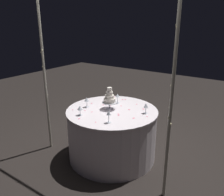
# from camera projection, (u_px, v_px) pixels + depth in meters

# --- Properties ---
(ground_plane) EXTENTS (12.00, 12.00, 0.00)m
(ground_plane) POSITION_uv_depth(u_px,v_px,m) (112.00, 156.00, 3.60)
(ground_plane) COLOR black
(decorative_arch) EXTENTS (2.03, 0.06, 2.40)m
(decorative_arch) POSITION_uv_depth(u_px,v_px,m) (96.00, 58.00, 2.84)
(decorative_arch) COLOR #B7B29E
(decorative_arch) RESTS_ON ground
(main_table) EXTENTS (1.32, 1.32, 0.76)m
(main_table) POSITION_uv_depth(u_px,v_px,m) (112.00, 134.00, 3.48)
(main_table) COLOR white
(main_table) RESTS_ON ground
(tiered_cake) EXTENTS (0.22, 0.22, 0.33)m
(tiered_cake) POSITION_uv_depth(u_px,v_px,m) (110.00, 98.00, 3.34)
(tiered_cake) COLOR silver
(tiered_cake) RESTS_ON main_table
(wine_glass_0) EXTENTS (0.07, 0.07, 0.15)m
(wine_glass_0) POSITION_uv_depth(u_px,v_px,m) (87.00, 100.00, 3.43)
(wine_glass_0) COLOR silver
(wine_glass_0) RESTS_ON main_table
(wine_glass_1) EXTENTS (0.06, 0.06, 0.15)m
(wine_glass_1) POSITION_uv_depth(u_px,v_px,m) (118.00, 96.00, 3.59)
(wine_glass_1) COLOR silver
(wine_glass_1) RESTS_ON main_table
(wine_glass_2) EXTENTS (0.06, 0.06, 0.15)m
(wine_glass_2) POSITION_uv_depth(u_px,v_px,m) (146.00, 106.00, 3.20)
(wine_glass_2) COLOR silver
(wine_glass_2) RESTS_ON main_table
(wine_glass_3) EXTENTS (0.06, 0.06, 0.17)m
(wine_glass_3) POSITION_uv_depth(u_px,v_px,m) (109.00, 113.00, 2.90)
(wine_glass_3) COLOR silver
(wine_glass_3) RESTS_ON main_table
(wine_glass_4) EXTENTS (0.07, 0.07, 0.14)m
(wine_glass_4) POSITION_uv_depth(u_px,v_px,m) (80.00, 108.00, 3.14)
(wine_glass_4) COLOR silver
(wine_glass_4) RESTS_ON main_table
(wine_glass_5) EXTENTS (0.06, 0.06, 0.16)m
(wine_glass_5) POSITION_uv_depth(u_px,v_px,m) (107.00, 94.00, 3.68)
(wine_glass_5) COLOR silver
(wine_glass_5) RESTS_ON main_table
(rose_petal_0) EXTENTS (0.02, 0.03, 0.00)m
(rose_petal_0) POSITION_uv_depth(u_px,v_px,m) (92.00, 112.00, 3.28)
(rose_petal_0) COLOR #EA6B84
(rose_petal_0) RESTS_ON main_table
(rose_petal_1) EXTENTS (0.03, 0.03, 0.00)m
(rose_petal_1) POSITION_uv_depth(u_px,v_px,m) (73.00, 110.00, 3.36)
(rose_petal_1) COLOR #EA6B84
(rose_petal_1) RESTS_ON main_table
(rose_petal_2) EXTENTS (0.04, 0.03, 0.00)m
(rose_petal_2) POSITION_uv_depth(u_px,v_px,m) (118.00, 114.00, 3.21)
(rose_petal_2) COLOR #EA6B84
(rose_petal_2) RESTS_ON main_table
(rose_petal_3) EXTENTS (0.05, 0.04, 0.00)m
(rose_petal_3) POSITION_uv_depth(u_px,v_px,m) (143.00, 109.00, 3.39)
(rose_petal_3) COLOR #EA6B84
(rose_petal_3) RESTS_ON main_table
(rose_petal_4) EXTENTS (0.03, 0.04, 0.00)m
(rose_petal_4) POSITION_uv_depth(u_px,v_px,m) (125.00, 100.00, 3.79)
(rose_petal_4) COLOR #EA6B84
(rose_petal_4) RESTS_ON main_table
(rose_petal_5) EXTENTS (0.03, 0.04, 0.00)m
(rose_petal_5) POSITION_uv_depth(u_px,v_px,m) (137.00, 104.00, 3.58)
(rose_petal_5) COLOR #EA6B84
(rose_petal_5) RESTS_ON main_table
(rose_petal_6) EXTENTS (0.03, 0.03, 0.00)m
(rose_petal_6) POSITION_uv_depth(u_px,v_px,m) (96.00, 122.00, 2.95)
(rose_petal_6) COLOR #EA6B84
(rose_petal_6) RESTS_ON main_table
(rose_petal_7) EXTENTS (0.04, 0.03, 0.00)m
(rose_petal_7) POSITION_uv_depth(u_px,v_px,m) (78.00, 109.00, 3.38)
(rose_petal_7) COLOR #EA6B84
(rose_petal_7) RESTS_ON main_table
(rose_petal_8) EXTENTS (0.04, 0.04, 0.00)m
(rose_petal_8) POSITION_uv_depth(u_px,v_px,m) (114.00, 97.00, 3.92)
(rose_petal_8) COLOR #EA6B84
(rose_petal_8) RESTS_ON main_table
(rose_petal_9) EXTENTS (0.04, 0.05, 0.00)m
(rose_petal_9) POSITION_uv_depth(u_px,v_px,m) (134.00, 118.00, 3.07)
(rose_petal_9) COLOR #EA6B84
(rose_petal_9) RESTS_ON main_table
(rose_petal_10) EXTENTS (0.03, 0.04, 0.00)m
(rose_petal_10) POSITION_uv_depth(u_px,v_px,m) (79.00, 119.00, 3.06)
(rose_petal_10) COLOR #EA6B84
(rose_petal_10) RESTS_ON main_table
(rose_petal_11) EXTENTS (0.04, 0.03, 0.00)m
(rose_petal_11) POSITION_uv_depth(u_px,v_px,m) (129.00, 110.00, 3.36)
(rose_petal_11) COLOR #EA6B84
(rose_petal_11) RESTS_ON main_table
(rose_petal_12) EXTENTS (0.02, 0.03, 0.00)m
(rose_petal_12) POSITION_uv_depth(u_px,v_px,m) (119.00, 115.00, 3.16)
(rose_petal_12) COLOR #EA6B84
(rose_petal_12) RESTS_ON main_table
(rose_petal_13) EXTENTS (0.04, 0.04, 0.00)m
(rose_petal_13) POSITION_uv_depth(u_px,v_px,m) (123.00, 100.00, 3.79)
(rose_petal_13) COLOR #EA6B84
(rose_petal_13) RESTS_ON main_table
(rose_petal_14) EXTENTS (0.04, 0.03, 0.00)m
(rose_petal_14) POSITION_uv_depth(u_px,v_px,m) (121.00, 106.00, 3.51)
(rose_petal_14) COLOR #EA6B84
(rose_petal_14) RESTS_ON main_table
(rose_petal_15) EXTENTS (0.03, 0.03, 0.00)m
(rose_petal_15) POSITION_uv_depth(u_px,v_px,m) (147.00, 116.00, 3.13)
(rose_petal_15) COLOR #EA6B84
(rose_petal_15) RESTS_ON main_table
(rose_petal_16) EXTENTS (0.04, 0.03, 0.00)m
(rose_petal_16) POSITION_uv_depth(u_px,v_px,m) (103.00, 105.00, 3.55)
(rose_petal_16) COLOR #EA6B84
(rose_petal_16) RESTS_ON main_table
(rose_petal_17) EXTENTS (0.03, 0.04, 0.00)m
(rose_petal_17) POSITION_uv_depth(u_px,v_px,m) (92.00, 103.00, 3.62)
(rose_petal_17) COLOR #EA6B84
(rose_petal_17) RESTS_ON main_table
(rose_petal_18) EXTENTS (0.03, 0.03, 0.00)m
(rose_petal_18) POSITION_uv_depth(u_px,v_px,m) (85.00, 110.00, 3.33)
(rose_petal_18) COLOR #EA6B84
(rose_petal_18) RESTS_ON main_table
(rose_petal_19) EXTENTS (0.04, 0.03, 0.00)m
(rose_petal_19) POSITION_uv_depth(u_px,v_px,m) (110.00, 105.00, 3.53)
(rose_petal_19) COLOR #EA6B84
(rose_petal_19) RESTS_ON main_table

